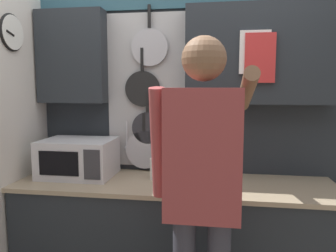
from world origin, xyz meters
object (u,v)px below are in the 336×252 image
(knife_block, at_px, (184,166))
(utensil_crock, at_px, (157,166))
(microwave, at_px, (78,158))
(person, at_px, (202,179))

(knife_block, relative_size, utensil_crock, 0.80)
(microwave, relative_size, utensil_crock, 1.44)
(microwave, relative_size, knife_block, 1.82)
(microwave, distance_m, person, 1.13)
(knife_block, distance_m, person, 0.64)
(person, bearing_deg, knife_block, 104.76)
(knife_block, bearing_deg, microwave, -179.94)
(knife_block, bearing_deg, person, -75.24)
(knife_block, xyz_separation_m, person, (0.16, -0.61, 0.08))
(microwave, height_order, knife_block, knife_block)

